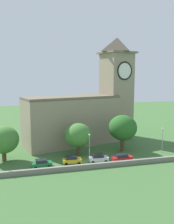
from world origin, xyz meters
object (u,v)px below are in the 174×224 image
object	(u,v)px
tree_riverside_west	(78,135)
tree_riverside_east	(123,128)
car_yellow	(72,160)
streetlamp_west_mid	(89,142)
car_white	(98,158)
car_red	(122,158)
church	(88,108)
tree_by_tower	(3,140)
streetlamp_central	(163,136)
car_green	(42,163)

from	to	relation	value
tree_riverside_west	tree_riverside_east	size ratio (longest dim) A/B	0.85
car_yellow	streetlamp_west_mid	distance (m)	5.66
car_white	tree_riverside_west	distance (m)	7.73
car_yellow	streetlamp_west_mid	size ratio (longest dim) A/B	0.67
car_white	car_red	size ratio (longest dim) A/B	0.92
car_red	streetlamp_west_mid	distance (m)	8.15
streetlamp_west_mid	tree_riverside_east	xyz separation A→B (m)	(9.99, 4.51, 1.90)
car_red	church	bearing A→B (deg)	98.78
streetlamp_west_mid	tree_riverside_east	world-z (taller)	tree_riverside_east
streetlamp_west_mid	tree_by_tower	bearing A→B (deg)	167.55
tree_by_tower	streetlamp_west_mid	bearing A→B (deg)	-12.45
tree_by_tower	tree_riverside_west	bearing A→B (deg)	-1.27
streetlamp_central	tree_by_tower	xyz separation A→B (m)	(-38.08, 3.27, 0.66)
car_white	car_red	distance (m)	5.38
car_green	streetlamp_west_mid	world-z (taller)	streetlamp_west_mid
car_white	car_yellow	bearing A→B (deg)	177.54
car_red	tree_riverside_east	xyz separation A→B (m)	(3.08, 7.26, 5.21)
car_yellow	streetlamp_west_mid	bearing A→B (deg)	20.03
church	tree_by_tower	xyz separation A→B (m)	(-22.86, -11.92, -4.91)
church	car_yellow	size ratio (longest dim) A/B	8.33
car_yellow	tree_by_tower	size ratio (longest dim) A/B	0.51
tree_riverside_west	car_red	bearing A→B (deg)	-36.88
church	tree_riverside_west	xyz separation A→B (m)	(-5.80, -12.29, -4.87)
tree_riverside_west	tree_riverside_east	distance (m)	11.86
car_green	tree_by_tower	xyz separation A→B (m)	(-7.99, 5.99, 4.10)
streetlamp_west_mid	tree_riverside_west	size ratio (longest dim) A/B	0.77
streetlamp_central	tree_riverside_west	size ratio (longest dim) A/B	0.80
tree_riverside_west	church	bearing A→B (deg)	64.74
car_red	tree_by_tower	distance (m)	27.00
tree_by_tower	church	bearing A→B (deg)	27.53
car_green	tree_riverside_east	bearing A→B (deg)	16.89
church	streetlamp_west_mid	world-z (taller)	church
streetlamp_central	tree_riverside_east	world-z (taller)	tree_riverside_east
streetlamp_west_mid	tree_riverside_west	world-z (taller)	tree_riverside_west
car_yellow	streetlamp_west_mid	world-z (taller)	streetlamp_west_mid
car_green	car_white	distance (m)	12.47
car_red	tree_riverside_west	world-z (taller)	tree_riverside_west
car_green	streetlamp_central	world-z (taller)	streetlamp_central
car_green	car_yellow	bearing A→B (deg)	2.05
car_yellow	tree_riverside_east	world-z (taller)	tree_riverside_east
car_yellow	tree_riverside_west	bearing A→B (deg)	64.43
car_white	streetlamp_west_mid	xyz separation A→B (m)	(-1.61, 1.85, 3.24)
tree_by_tower	tree_riverside_east	bearing A→B (deg)	0.68
car_white	streetlamp_west_mid	size ratio (longest dim) A/B	0.71
car_red	tree_riverside_west	distance (m)	11.64
car_yellow	church	bearing A→B (deg)	64.65
car_green	streetlamp_central	size ratio (longest dim) A/B	0.65
streetlamp_west_mid	tree_by_tower	world-z (taller)	tree_by_tower
streetlamp_west_mid	tree_riverside_east	bearing A→B (deg)	24.28
streetlamp_west_mid	tree_by_tower	xyz separation A→B (m)	(-18.86, 4.16, 0.77)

